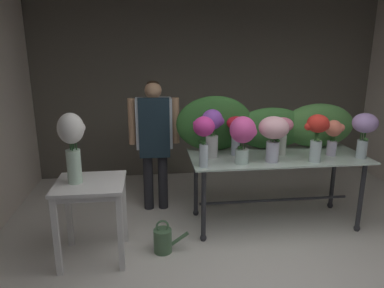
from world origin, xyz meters
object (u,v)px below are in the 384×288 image
(vase_coral_tulips, at_px, (333,134))
(vase_fuchsia_ranunculus, at_px, (243,134))
(florist, at_px, (154,133))
(display_table_glass, at_px, (276,167))
(vase_white_roses_tall, at_px, (72,141))
(vase_blush_stock, at_px, (274,133))
(side_table_white, at_px, (91,194))
(vase_scarlet_hydrangea, at_px, (317,132))
(watering_can, at_px, (163,240))
(vase_crimson_freesia, at_px, (236,130))
(vase_lilac_lilies, at_px, (364,128))
(vase_magenta_peonies, at_px, (204,134))
(vase_rosy_carnations, at_px, (283,130))
(vase_violet_anemones, at_px, (212,129))

(vase_coral_tulips, height_order, vase_fuchsia_ranunculus, vase_fuchsia_ranunculus)
(florist, xyz_separation_m, vase_coral_tulips, (1.94, -0.62, 0.07))
(display_table_glass, height_order, vase_white_roses_tall, vase_white_roses_tall)
(vase_blush_stock, bearing_deg, side_table_white, -172.00)
(vase_scarlet_hydrangea, bearing_deg, watering_can, -173.19)
(vase_crimson_freesia, bearing_deg, vase_blush_stock, -40.63)
(vase_scarlet_hydrangea, bearing_deg, vase_blush_stock, 172.28)
(display_table_glass, bearing_deg, vase_blush_stock, -121.58)
(vase_scarlet_hydrangea, bearing_deg, florist, 153.40)
(side_table_white, bearing_deg, vase_blush_stock, 8.00)
(display_table_glass, distance_m, vase_lilac_lilies, 1.00)
(display_table_glass, distance_m, vase_magenta_peonies, 1.03)
(vase_scarlet_hydrangea, bearing_deg, vase_rosy_carnations, 131.16)
(vase_scarlet_hydrangea, distance_m, vase_violet_anemones, 1.08)
(vase_fuchsia_ranunculus, bearing_deg, vase_violet_anemones, 137.30)
(vase_rosy_carnations, height_order, watering_can, vase_rosy_carnations)
(vase_rosy_carnations, bearing_deg, vase_white_roses_tall, -167.25)
(vase_crimson_freesia, distance_m, vase_violet_anemones, 0.28)
(vase_violet_anemones, relative_size, watering_can, 1.49)
(florist, distance_m, vase_blush_stock, 1.44)
(watering_can, bearing_deg, vase_fuchsia_ranunculus, 15.66)
(florist, relative_size, vase_scarlet_hydrangea, 3.20)
(vase_fuchsia_ranunculus, bearing_deg, vase_magenta_peonies, -171.41)
(display_table_glass, height_order, vase_magenta_peonies, vase_magenta_peonies)
(florist, height_order, vase_fuchsia_ranunculus, florist)
(vase_lilac_lilies, relative_size, vase_rosy_carnations, 1.17)
(side_table_white, height_order, vase_fuchsia_ranunculus, vase_fuchsia_ranunculus)
(side_table_white, bearing_deg, vase_coral_tulips, 8.86)
(vase_violet_anemones, distance_m, vase_rosy_carnations, 0.79)
(vase_lilac_lilies, xyz_separation_m, vase_violet_anemones, (-1.59, 0.23, -0.01))
(vase_scarlet_hydrangea, relative_size, vase_blush_stock, 1.05)
(florist, relative_size, vase_magenta_peonies, 3.14)
(vase_crimson_freesia, relative_size, vase_blush_stock, 0.91)
(vase_blush_stock, xyz_separation_m, vase_violet_anemones, (-0.60, 0.23, 0.00))
(florist, xyz_separation_m, vase_violet_anemones, (0.61, -0.54, 0.15))
(display_table_glass, height_order, vase_lilac_lilies, vase_lilac_lilies)
(side_table_white, relative_size, vase_lilac_lilies, 1.58)
(display_table_glass, relative_size, vase_coral_tulips, 4.89)
(vase_magenta_peonies, height_order, vase_rosy_carnations, vase_magenta_peonies)
(vase_lilac_lilies, bearing_deg, vase_blush_stock, -179.70)
(vase_white_roses_tall, bearing_deg, side_table_white, -0.42)
(display_table_glass, height_order, watering_can, display_table_glass)
(vase_scarlet_hydrangea, distance_m, watering_can, 1.90)
(display_table_glass, relative_size, watering_can, 5.48)
(vase_lilac_lilies, distance_m, vase_rosy_carnations, 0.84)
(display_table_glass, xyz_separation_m, vase_scarlet_hydrangea, (0.31, -0.27, 0.45))
(vase_rosy_carnations, bearing_deg, vase_crimson_freesia, 174.27)
(vase_rosy_carnations, bearing_deg, watering_can, -160.49)
(vase_lilac_lilies, relative_size, vase_scarlet_hydrangea, 0.98)
(display_table_glass, bearing_deg, vase_white_roses_tall, -167.38)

